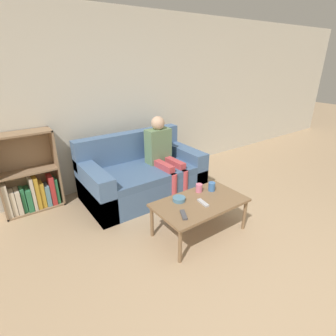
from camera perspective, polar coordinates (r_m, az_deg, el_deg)
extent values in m
plane|color=tan|center=(2.81, 23.10, -22.97)|extent=(22.00, 22.00, 0.00)
cube|color=beige|center=(4.26, -9.61, 14.10)|extent=(12.00, 0.06, 2.60)
cube|color=#4C6B93|center=(3.96, -5.32, -3.50)|extent=(1.71, 0.97, 0.36)
cube|color=#466288|center=(3.79, -4.75, -0.89)|extent=(1.27, 0.79, 0.10)
cube|color=#4C6B93|center=(4.09, -8.37, 4.77)|extent=(1.71, 0.18, 0.43)
cube|color=#4C6B93|center=(3.63, -15.63, -4.60)|extent=(0.22, 0.97, 0.62)
cube|color=#4C6B93|center=(4.29, 3.24, 0.64)|extent=(0.22, 0.97, 0.62)
cube|color=navy|center=(4.18, -2.07, 4.90)|extent=(0.36, 0.12, 0.36)
cube|color=#8E7051|center=(3.93, -23.12, 0.25)|extent=(0.02, 0.28, 1.08)
cube|color=#8E7051|center=(4.00, -28.42, -0.32)|extent=(0.73, 0.02, 1.08)
cube|color=#8E7051|center=(4.10, -26.75, -7.71)|extent=(0.73, 0.28, 0.02)
cube|color=#8E7051|center=(3.88, -28.19, -0.64)|extent=(0.68, 0.28, 0.02)
cube|color=#8E7051|center=(3.73, -29.64, 6.54)|extent=(0.73, 0.28, 0.02)
cube|color=beige|center=(3.98, -31.73, -5.82)|extent=(0.06, 0.22, 0.46)
cube|color=beige|center=(4.00, -30.67, -6.42)|extent=(0.06, 0.18, 0.34)
cube|color=beige|center=(4.01, -29.80, -6.22)|extent=(0.06, 0.23, 0.33)
cube|color=#2D7A4C|center=(4.00, -28.97, -6.00)|extent=(0.04, 0.16, 0.34)
cube|color=#2D7A4C|center=(4.02, -28.07, -5.93)|extent=(0.06, 0.23, 0.31)
cube|color=beige|center=(3.99, -27.44, -4.76)|extent=(0.04, 0.23, 0.46)
cube|color=gold|center=(3.99, -26.70, -4.63)|extent=(0.05, 0.21, 0.46)
cube|color=gold|center=(4.01, -25.75, -5.09)|extent=(0.06, 0.17, 0.36)
cube|color=#6699A8|center=(4.04, -24.81, -5.22)|extent=(0.06, 0.20, 0.30)
cube|color=red|center=(4.02, -24.01, -4.24)|extent=(0.06, 0.20, 0.42)
cube|color=#2D7A4C|center=(4.03, -23.18, -4.37)|extent=(0.04, 0.17, 0.37)
cylinder|color=brown|center=(2.73, 2.64, -16.68)|extent=(0.04, 0.04, 0.39)
cylinder|color=brown|center=(3.32, 16.31, -9.77)|extent=(0.04, 0.04, 0.39)
cylinder|color=brown|center=(3.08, -3.53, -11.53)|extent=(0.04, 0.04, 0.39)
cylinder|color=brown|center=(3.61, 9.81, -6.27)|extent=(0.04, 0.04, 0.39)
cube|color=brown|center=(3.04, 6.97, -7.47)|extent=(1.06, 0.61, 0.03)
cylinder|color=#C6474C|center=(3.69, 1.26, -4.63)|extent=(0.09, 0.09, 0.46)
cylinder|color=#C6474C|center=(3.80, 3.65, -3.76)|extent=(0.09, 0.09, 0.46)
cube|color=#C6474C|center=(3.75, -1.09, 0.51)|extent=(0.11, 0.44, 0.09)
cube|color=#C6474C|center=(3.86, 1.32, 1.21)|extent=(0.11, 0.44, 0.09)
cube|color=#66845B|center=(3.93, -2.15, 4.84)|extent=(0.37, 0.21, 0.51)
sphere|color=#D1A889|center=(3.83, -2.22, 9.75)|extent=(0.20, 0.20, 0.20)
cylinder|color=#3D70B2|center=(3.26, 9.49, -4.01)|extent=(0.08, 0.08, 0.11)
cylinder|color=pink|center=(3.21, 6.76, -4.33)|extent=(0.08, 0.08, 0.10)
cube|color=#B7B7BC|center=(2.99, 7.63, -7.51)|extent=(0.07, 0.17, 0.02)
cube|color=#47474C|center=(2.76, 3.42, -10.13)|extent=(0.12, 0.17, 0.02)
cylinder|color=teal|center=(3.01, 2.41, -6.78)|extent=(0.15, 0.15, 0.05)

